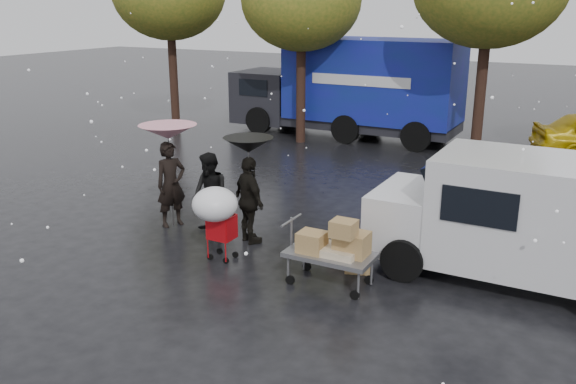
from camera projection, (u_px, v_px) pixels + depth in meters
The scene contains 12 objects.
ground at pixel (222, 262), 11.44m from camera, with size 90.00×90.00×0.00m, color black.
person_pink at pixel (171, 184), 13.09m from camera, with size 0.68×0.44×1.86m, color black.
person_middle at pixel (210, 195), 12.57m from camera, with size 0.85×0.66×1.74m, color black.
person_black at pixel (249, 200), 12.14m from camera, with size 1.05×0.44×1.78m, color black.
umbrella_pink at pixel (168, 132), 12.75m from camera, with size 1.22×1.22×2.23m.
umbrella_black at pixel (248, 145), 11.80m from camera, with size 0.98×0.98×2.17m.
vendor_cart at pixel (335, 246), 10.27m from camera, with size 1.52×0.80×1.27m.
shopping_cart at pixel (216, 208), 11.14m from camera, with size 0.84×0.84×1.46m.
white_van at pixel (526, 218), 10.34m from camera, with size 4.91×2.18×2.20m.
blue_truck at pixel (351, 88), 21.80m from camera, with size 8.30×2.60×3.50m.
box_ground_near at pixel (358, 261), 11.00m from camera, with size 0.45×0.36×0.41m, color olive.
box_ground_far at pixel (340, 252), 11.50m from camera, with size 0.40×0.31×0.31m, color olive.
Camera 1 is at (6.11, -8.68, 4.64)m, focal length 38.00 mm.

